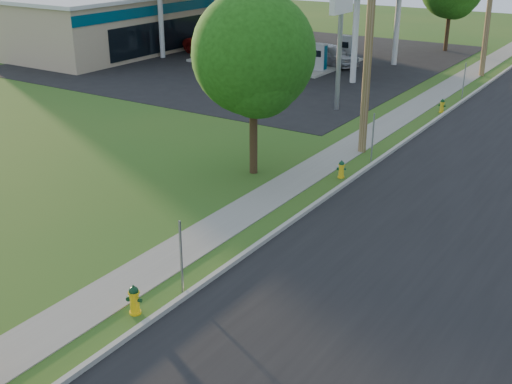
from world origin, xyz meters
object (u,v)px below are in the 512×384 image
fuel_pump_se (346,53)px  hydrant_far (442,106)px  fuel_pump_ne (319,62)px  tree_verge (255,59)px  hydrant_near (134,300)px  fuel_pump_nw (207,49)px  price_pylon (342,0)px  hydrant_mid (341,169)px  utility_pole_mid (370,30)px  fuel_pump_sw (239,41)px  car_red (218,44)px  car_silver (331,55)px

fuel_pump_se → hydrant_far: fuel_pump_se is taller
fuel_pump_ne → fuel_pump_se: same height
fuel_pump_ne → hydrant_far: (9.70, -5.10, -0.38)m
tree_verge → hydrant_near: 10.74m
fuel_pump_nw → fuel_pump_se: 9.85m
price_pylon → hydrant_mid: price_pylon is taller
utility_pole_mid → tree_verge: 5.20m
fuel_pump_ne → tree_verge: size_ratio=0.47×
hydrant_near → fuel_pump_sw: bearing=120.6°
fuel_pump_sw → car_red: (-0.63, -1.77, 0.00)m
hydrant_mid → price_pylon: bearing=117.4°
hydrant_near → car_red: car_red is taller
fuel_pump_ne → hydrant_near: (9.41, -27.19, -0.35)m
hydrant_near → car_red: 35.04m
hydrant_near → tree_verge: bearing=106.4°
hydrant_far → car_silver: (-10.26, 7.83, 0.40)m
fuel_pump_nw → fuel_pump_se: (9.00, 4.00, 0.00)m
fuel_pump_ne → price_pylon: price_pylon is taller
price_pylon → fuel_pump_sw: bearing=140.6°
fuel_pump_ne → hydrant_far: 10.96m
tree_verge → hydrant_near: bearing=-73.6°
fuel_pump_se → car_red: fuel_pump_se is taller
hydrant_near → car_red: bearing=122.9°
utility_pole_mid → tree_verge: size_ratio=1.45×
hydrant_far → tree_verge: bearing=-104.0°
fuel_pump_sw → hydrant_mid: size_ratio=4.71×
fuel_pump_ne → hydrant_mid: (9.51, -16.21, -0.39)m
price_pylon → hydrant_mid: (4.51, -8.71, -5.10)m
hydrant_near → price_pylon: bearing=102.6°
tree_verge → car_red: tree_verge is taller
hydrant_near → car_red: size_ratio=0.15×
tree_verge → price_pylon: bearing=98.9°
hydrant_far → fuel_pump_se: bearing=136.8°
utility_pole_mid → fuel_pump_sw: bearing=136.5°
utility_pole_mid → car_silver: size_ratio=2.25×
utility_pole_mid → fuel_pump_se: (-8.90, 17.00, -4.23)m
hydrant_near → hydrant_far: 22.09m
fuel_pump_sw → hydrant_mid: fuel_pump_sw is taller
price_pylon → tree_verge: size_ratio=1.02×
utility_pole_mid → price_pylon: bearing=125.3°
car_silver → car_red: bearing=112.6°
fuel_pump_ne → hydrant_far: size_ratio=4.54×
car_silver → hydrant_near: bearing=-142.2°
fuel_pump_sw → fuel_pump_se: bearing=0.0°
utility_pole_mid → hydrant_mid: bearing=-79.2°
hydrant_far → utility_pole_mid: bearing=-95.8°
price_pylon → hydrant_far: bearing=27.1°
price_pylon → hydrant_near: size_ratio=8.89×
fuel_pump_nw → fuel_pump_sw: size_ratio=1.00×
fuel_pump_nw → tree_verge: bearing=-48.5°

